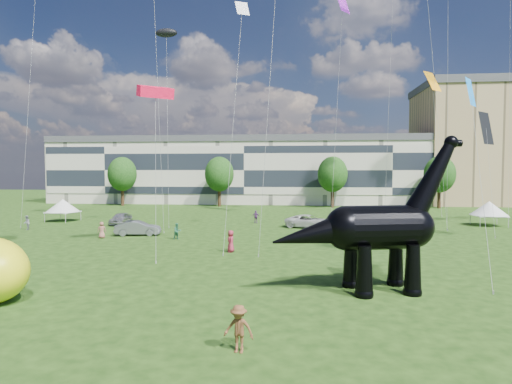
{
  "coord_description": "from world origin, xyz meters",
  "views": [
    {
      "loc": [
        1.93,
        -22.37,
        6.6
      ],
      "look_at": [
        -1.03,
        8.0,
        5.0
      ],
      "focal_mm": 30.0,
      "sensor_mm": 36.0,
      "label": 1
    }
  ],
  "objects": [
    {
      "name": "ground",
      "position": [
        0.0,
        0.0,
        0.0
      ],
      "size": [
        220.0,
        220.0,
        0.0
      ],
      "primitive_type": "plane",
      "color": "#16330C",
      "rests_on": "ground"
    },
    {
      "name": "car_dark",
      "position": [
        9.98,
        26.07,
        0.72
      ],
      "size": [
        4.78,
        5.04,
        1.44
      ],
      "primitive_type": "imported",
      "rotation": [
        0.0,
        0.0,
        -0.72
      ],
      "color": "#595960",
      "rests_on": "ground"
    },
    {
      "name": "car_white",
      "position": [
        3.22,
        26.2,
        0.74
      ],
      "size": [
        5.76,
        3.77,
        1.47
      ],
      "primitive_type": "imported",
      "rotation": [
        0.0,
        0.0,
        1.3
      ],
      "color": "silver",
      "rests_on": "ground"
    },
    {
      "name": "gazebo_left",
      "position": [
        -27.89,
        29.3,
        2.0
      ],
      "size": [
        4.58,
        4.58,
        2.84
      ],
      "rotation": [
        0.0,
        0.0,
        -0.13
      ],
      "color": "silver",
      "rests_on": "ground"
    },
    {
      "name": "terrace_row",
      "position": [
        -8.0,
        62.0,
        6.0
      ],
      "size": [
        78.0,
        11.0,
        12.0
      ],
      "primitive_type": "cube",
      "color": "beige",
      "rests_on": "ground"
    },
    {
      "name": "car_grey",
      "position": [
        -14.0,
        18.9,
        0.73
      ],
      "size": [
        4.64,
        2.26,
        1.46
      ],
      "primitive_type": "imported",
      "rotation": [
        0.0,
        0.0,
        1.74
      ],
      "color": "slate",
      "rests_on": "ground"
    },
    {
      "name": "tree_far_left",
      "position": [
        -30.0,
        53.0,
        6.29
      ],
      "size": [
        5.2,
        5.2,
        9.44
      ],
      "color": "#382314",
      "rests_on": "ground"
    },
    {
      "name": "visitors",
      "position": [
        -1.92,
        13.92,
        0.83
      ],
      "size": [
        42.58,
        37.87,
        1.82
      ],
      "color": "#9D5D4E",
      "rests_on": "ground"
    },
    {
      "name": "gazebo_far",
      "position": [
        24.36,
        30.07,
        2.03
      ],
      "size": [
        4.26,
        4.26,
        2.89
      ],
      "rotation": [
        0.0,
        0.0,
        -0.03
      ],
      "color": "silver",
      "rests_on": "ground"
    },
    {
      "name": "tree_mid_left",
      "position": [
        -12.0,
        53.0,
        6.29
      ],
      "size": [
        5.2,
        5.2,
        9.44
      ],
      "color": "#382314",
      "rests_on": "ground"
    },
    {
      "name": "kites",
      "position": [
        -12.47,
        17.04,
        20.3
      ],
      "size": [
        64.62,
        44.81,
        29.14
      ],
      "color": "red",
      "rests_on": "ground"
    },
    {
      "name": "tree_far_right",
      "position": [
        26.0,
        53.0,
        6.29
      ],
      "size": [
        5.2,
        5.2,
        9.44
      ],
      "color": "#382314",
      "rests_on": "ground"
    },
    {
      "name": "apartment_block",
      "position": [
        40.0,
        65.0,
        11.0
      ],
      "size": [
        28.0,
        18.0,
        22.0
      ],
      "primitive_type": "cube",
      "color": "tan",
      "rests_on": "ground"
    },
    {
      "name": "car_silver",
      "position": [
        -19.31,
        27.06,
        0.71
      ],
      "size": [
        1.77,
        4.23,
        1.43
      ],
      "primitive_type": "imported",
      "rotation": [
        0.0,
        0.0,
        0.02
      ],
      "color": "#B6B5BA",
      "rests_on": "ground"
    },
    {
      "name": "tree_mid_right",
      "position": [
        8.0,
        53.0,
        6.29
      ],
      "size": [
        5.2,
        5.2,
        9.44
      ],
      "color": "#382314",
      "rests_on": "ground"
    },
    {
      "name": "gazebo_near",
      "position": [
        8.26,
        27.85,
        1.75
      ],
      "size": [
        4.75,
        4.75,
        2.49
      ],
      "rotation": [
        0.0,
        0.0,
        0.43
      ],
      "color": "silver",
      "rests_on": "ground"
    },
    {
      "name": "dinosaur_sculpture",
      "position": [
        6.0,
        1.07,
        3.32
      ],
      "size": [
        10.77,
        4.17,
        8.8
      ],
      "rotation": [
        0.0,
        0.0,
        0.24
      ],
      "color": "black",
      "rests_on": "ground"
    }
  ]
}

